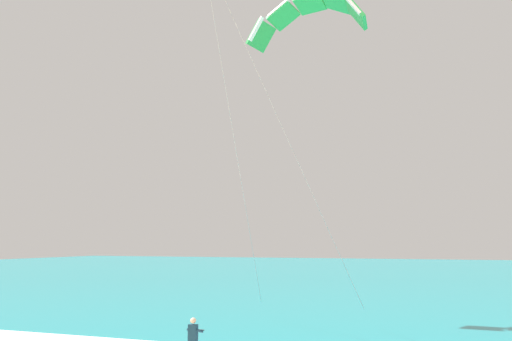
# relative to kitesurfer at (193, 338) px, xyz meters

# --- Properties ---
(sea) EXTENTS (200.00, 120.00, 0.20)m
(sea) POSITION_rel_kitesurfer_xyz_m (5.96, 59.88, -0.84)
(sea) COLOR teal
(sea) RESTS_ON ground
(kitesurfer) EXTENTS (0.55, 0.53, 1.69)m
(kitesurfer) POSITION_rel_kitesurfer_xyz_m (0.00, 0.00, 0.00)
(kitesurfer) COLOR #143347
(kitesurfer) RESTS_ON ground
(kite_primary) EXTENTS (7.32, 10.65, 17.35)m
(kite_primary) POSITION_rel_kitesurfer_xyz_m (2.13, 9.64, 16.47)
(kite_primary) COLOR green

